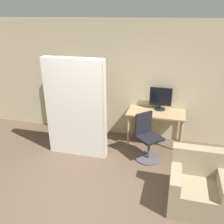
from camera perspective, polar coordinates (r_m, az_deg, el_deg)
The scene contains 8 objects.
ground_plane at distance 4.13m, azimuth -8.45°, elevation -21.23°, with size 16.00×16.00×0.00m, color brown.
wall_back at distance 5.83m, azimuth 1.39°, elevation 7.38°, with size 8.00×0.06×2.70m.
desk at distance 5.58m, azimuth 9.99°, elevation -1.04°, with size 1.25×0.63×0.77m.
monitor at distance 5.62m, azimuth 11.04°, elevation 3.11°, with size 0.48×0.24×0.51m.
office_chair at distance 5.11m, azimuth 8.09°, elevation -6.51°, with size 0.62×0.62×0.96m.
bookshelf at distance 6.20m, azimuth -10.01°, elevation 4.02°, with size 0.65×0.28×1.82m.
mattress_near at distance 5.01m, azimuth -8.24°, elevation 0.70°, with size 1.23×0.24×2.04m.
armchair at distance 4.22m, azimuth 19.01°, elevation -15.69°, with size 0.85×0.80×0.85m.
Camera 1 is at (1.31, -2.73, 2.81)m, focal length 40.00 mm.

